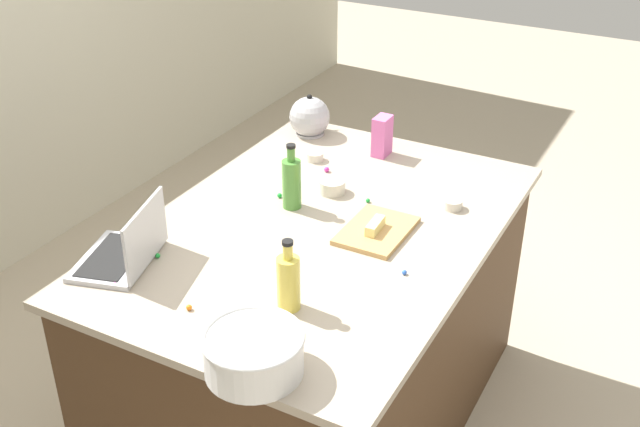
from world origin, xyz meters
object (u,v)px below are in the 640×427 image
object	(u,v)px
ramekin_small	(315,156)
butter_stick_left	(375,226)
ramekin_medium	(332,186)
ramekin_wide	(453,204)
mixing_bowl_large	(253,352)
bottle_olive	(292,182)
bottle_oil	(288,281)
kettle	(310,117)
candy_bag	(382,136)
laptop	(126,251)
cutting_board	(376,231)

from	to	relation	value
ramekin_small	butter_stick_left	bearing A→B (deg)	-132.07
ramekin_medium	ramekin_wide	world-z (taller)	ramekin_medium
mixing_bowl_large	bottle_olive	world-z (taller)	bottle_olive
bottle_oil	kettle	world-z (taller)	bottle_oil
bottle_olive	candy_bag	xyz separation A→B (m)	(0.57, -0.10, -0.02)
laptop	cutting_board	distance (m)	0.85
cutting_board	kettle	bearing A→B (deg)	44.16
ramekin_wide	laptop	bearing A→B (deg)	136.70
laptop	bottle_oil	size ratio (longest dim) A/B	1.52
butter_stick_left	ramekin_medium	size ratio (longest dim) A/B	1.08
kettle	bottle_olive	bearing A→B (deg)	-156.50
kettle	candy_bag	size ratio (longest dim) A/B	1.25
mixing_bowl_large	bottle_oil	xyz separation A→B (m)	(0.29, 0.06, 0.03)
bottle_oil	ramekin_small	distance (m)	1.03
bottle_oil	cutting_board	world-z (taller)	bottle_oil
bottle_oil	kettle	size ratio (longest dim) A/B	1.10
kettle	ramekin_small	size ratio (longest dim) A/B	3.01
butter_stick_left	ramekin_wide	xyz separation A→B (m)	(0.31, -0.17, -0.02)
bottle_oil	kettle	xyz separation A→B (m)	(1.17, 0.58, -0.02)
cutting_board	butter_stick_left	size ratio (longest dim) A/B	2.72
kettle	ramekin_medium	bearing A→B (deg)	-142.22
bottle_oil	bottle_olive	world-z (taller)	bottle_olive
laptop	bottle_olive	world-z (taller)	bottle_olive
bottle_olive	candy_bag	size ratio (longest dim) A/B	1.48
kettle	ramekin_wide	xyz separation A→B (m)	(-0.35, -0.80, -0.06)
kettle	ramekin_medium	size ratio (longest dim) A/B	2.10
candy_bag	ramekin_wide	bearing A→B (deg)	-125.32
butter_stick_left	candy_bag	bearing A→B (deg)	22.56
mixing_bowl_large	ramekin_medium	xyz separation A→B (m)	(1.01, 0.29, -0.04)
ramekin_small	candy_bag	size ratio (longest dim) A/B	0.42
bottle_olive	candy_bag	bearing A→B (deg)	-10.13
butter_stick_left	ramekin_small	bearing A→B (deg)	47.93
mixing_bowl_large	bottle_olive	xyz separation A→B (m)	(0.84, 0.37, 0.04)
bottle_oil	candy_bag	world-z (taller)	bottle_oil
laptop	candy_bag	distance (m)	1.23
bottle_oil	mixing_bowl_large	bearing A→B (deg)	-167.85
bottle_oil	ramekin_wide	xyz separation A→B (m)	(0.82, -0.22, -0.08)
cutting_board	laptop	bearing A→B (deg)	131.53
ramekin_small	kettle	bearing A→B (deg)	33.47
candy_bag	bottle_oil	bearing A→B (deg)	-169.58
laptop	bottle_oil	bearing A→B (deg)	-85.94
bottle_oil	ramekin_small	bearing A→B (deg)	24.43
laptop	ramekin_medium	bearing A→B (deg)	-25.32
bottle_olive	ramekin_small	world-z (taller)	bottle_olive
ramekin_medium	ramekin_wide	size ratio (longest dim) A/B	1.43
bottle_olive	ramekin_wide	world-z (taller)	bottle_olive
candy_bag	mixing_bowl_large	bearing A→B (deg)	-169.22
mixing_bowl_large	cutting_board	world-z (taller)	mixing_bowl_large
candy_bag	ramekin_small	bearing A→B (deg)	129.86
bottle_olive	ramekin_small	size ratio (longest dim) A/B	3.56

